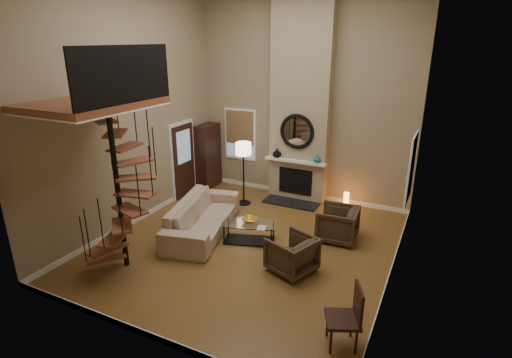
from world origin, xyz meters
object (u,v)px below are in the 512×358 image
at_px(hutch, 208,156).
at_px(floor_lamp, 243,154).
at_px(sofa, 202,216).
at_px(accent_lamp, 346,202).
at_px(armchair_near, 341,225).
at_px(side_chair, 349,315).
at_px(armchair_far, 295,256).
at_px(coffee_table, 249,230).

xyz_separation_m(hutch, floor_lamp, (1.59, -0.76, 0.46)).
relative_size(hutch, sofa, 0.70).
relative_size(sofa, accent_lamp, 5.35).
relative_size(armchair_near, side_chair, 0.87).
bearing_deg(sofa, armchair_far, -118.65).
bearing_deg(armchair_near, floor_lamp, -110.03).
xyz_separation_m(coffee_table, accent_lamp, (1.51, 2.61, -0.03)).
relative_size(sofa, coffee_table, 2.04).
height_order(armchair_far, side_chair, side_chair).
distance_m(coffee_table, floor_lamp, 2.44).
relative_size(sofa, armchair_near, 3.11).
bearing_deg(armchair_far, coffee_table, -97.68).
distance_m(armchair_near, armchair_far, 1.77).
distance_m(armchair_far, floor_lamp, 3.72).
bearing_deg(side_chair, accent_lamp, 104.40).
bearing_deg(side_chair, sofa, 151.30).
xyz_separation_m(armchair_near, armchair_far, (-0.45, -1.71, 0.00)).
distance_m(hutch, armchair_far, 5.28).
bearing_deg(floor_lamp, coffee_table, -59.09).
bearing_deg(floor_lamp, sofa, -92.22).
xyz_separation_m(hutch, coffee_table, (2.70, -2.61, -0.67)).
height_order(armchair_far, accent_lamp, armchair_far).
bearing_deg(accent_lamp, coffee_table, -120.01).
height_order(sofa, armchair_near, sofa).
height_order(hutch, sofa, hutch).
height_order(hutch, floor_lamp, hutch).
bearing_deg(accent_lamp, side_chair, -75.60).
distance_m(hutch, coffee_table, 3.81).
distance_m(hutch, armchair_near, 4.82).
height_order(floor_lamp, side_chair, floor_lamp).
xyz_separation_m(sofa, armchair_far, (2.53, -0.67, -0.04)).
bearing_deg(sofa, hutch, 15.79).
distance_m(armchair_near, coffee_table, 2.05).
bearing_deg(hutch, sofa, -60.34).
bearing_deg(armchair_far, armchair_near, -173.92).
bearing_deg(armchair_far, hutch, -108.80).
xyz_separation_m(armchair_near, side_chair, (0.95, -3.20, 0.17)).
distance_m(sofa, side_chair, 4.48).
bearing_deg(coffee_table, armchair_far, -28.35).
distance_m(coffee_table, side_chair, 3.53).
height_order(floor_lamp, accent_lamp, floor_lamp).
relative_size(armchair_near, accent_lamp, 1.72).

